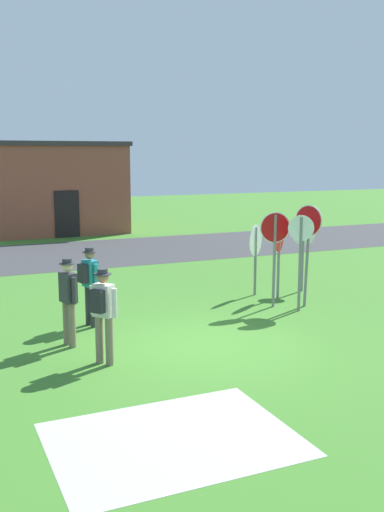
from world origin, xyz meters
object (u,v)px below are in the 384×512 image
(stop_sign_rear_left, at_px, (308,237))
(stop_sign_nearest, at_px, (279,245))
(stop_sign_center_cluster, at_px, (303,245))
(stop_sign_tallest, at_px, (300,248))
(stop_sign_rear_right, at_px, (275,243))
(stop_sign_low_front, at_px, (255,248))
(person_on_left, at_px, (68,297))
(person_with_sunhat, at_px, (89,281))
(person_holding_notes, at_px, (103,309))

(stop_sign_rear_left, bearing_deg, stop_sign_nearest, 101.69)
(stop_sign_center_cluster, bearing_deg, stop_sign_tallest, -126.19)
(stop_sign_nearest, xyz_separation_m, stop_sign_rear_right, (-0.58, -0.71, 0.21))
(stop_sign_low_front, relative_size, stop_sign_center_cluster, 0.99)
(person_on_left, bearing_deg, stop_sign_nearest, 16.12)
(person_with_sunhat, bearing_deg, stop_sign_tallest, -8.80)
(stop_sign_tallest, height_order, stop_sign_center_cluster, stop_sign_tallest)
(stop_sign_nearest, relative_size, stop_sign_center_cluster, 1.07)
(stop_sign_rear_right, bearing_deg, stop_sign_low_front, 80.65)
(stop_sign_tallest, relative_size, person_holding_notes, 1.32)
(stop_sign_nearest, relative_size, stop_sign_rear_left, 0.81)
(stop_sign_low_front, xyz_separation_m, stop_sign_center_cluster, (1.40, -0.14, -0.00))
(stop_sign_rear_right, distance_m, person_with_sunhat, 4.57)
(stop_sign_rear_right, relative_size, stop_sign_tallest, 1.02)
(stop_sign_rear_right, xyz_separation_m, person_with_sunhat, (-4.53, 0.19, -0.59))
(stop_sign_rear_right, xyz_separation_m, person_holding_notes, (-4.91, -2.25, -0.59))
(stop_sign_nearest, bearing_deg, stop_sign_rear_left, -78.31)
(stop_sign_center_cluster, bearing_deg, stop_sign_rear_right, -144.63)
(stop_sign_nearest, relative_size, person_holding_notes, 1.17)
(stop_sign_center_cluster, bearing_deg, stop_sign_rear_left, -120.83)
(stop_sign_tallest, bearing_deg, stop_sign_rear_left, 36.94)
(stop_sign_nearest, bearing_deg, person_with_sunhat, -174.18)
(stop_sign_low_front, distance_m, person_on_left, 5.91)
(person_on_left, distance_m, person_holding_notes, 1.33)
(stop_sign_nearest, height_order, stop_sign_rear_left, stop_sign_rear_left)
(stop_sign_center_cluster, distance_m, person_with_sunhat, 6.21)
(stop_sign_center_cluster, bearing_deg, stop_sign_low_front, 174.26)
(stop_sign_rear_left, bearing_deg, person_on_left, -173.20)
(stop_sign_rear_left, xyz_separation_m, person_with_sunhat, (-5.30, 0.44, -0.70))
(stop_sign_nearest, height_order, stop_sign_rear_right, stop_sign_rear_right)
(stop_sign_rear_right, height_order, stop_sign_center_cluster, stop_sign_rear_right)
(stop_sign_nearest, xyz_separation_m, stop_sign_low_front, (-0.36, 0.57, -0.12))
(stop_sign_low_front, xyz_separation_m, person_holding_notes, (-5.13, -3.53, -0.27))
(stop_sign_nearest, bearing_deg, stop_sign_rear_right, -128.99)
(stop_sign_rear_left, bearing_deg, person_with_sunhat, 175.23)
(stop_sign_center_cluster, xyz_separation_m, person_holding_notes, (-6.52, -3.39, -0.26))
(stop_sign_nearest, distance_m, stop_sign_rear_right, 0.94)
(person_on_left, xyz_separation_m, person_holding_notes, (0.33, -1.28, 0.03))
(stop_sign_tallest, height_order, person_holding_notes, stop_sign_tallest)
(person_on_left, bearing_deg, stop_sign_center_cluster, 17.13)
(person_on_left, bearing_deg, stop_sign_rear_left, 6.80)
(stop_sign_rear_left, bearing_deg, stop_sign_rear_right, 161.94)
(stop_sign_rear_right, distance_m, stop_sign_tallest, 0.67)
(stop_sign_low_front, bearing_deg, stop_sign_rear_right, -99.35)
(stop_sign_low_front, bearing_deg, stop_sign_rear_left, -69.80)
(stop_sign_center_cluster, bearing_deg, person_on_left, -162.87)
(stop_sign_rear_right, xyz_separation_m, person_on_left, (-5.24, -0.97, -0.61))
(person_with_sunhat, height_order, person_holding_notes, same)
(stop_sign_rear_left, relative_size, person_holding_notes, 1.44)
(stop_sign_low_front, xyz_separation_m, stop_sign_rear_right, (-0.21, -1.28, 0.32))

